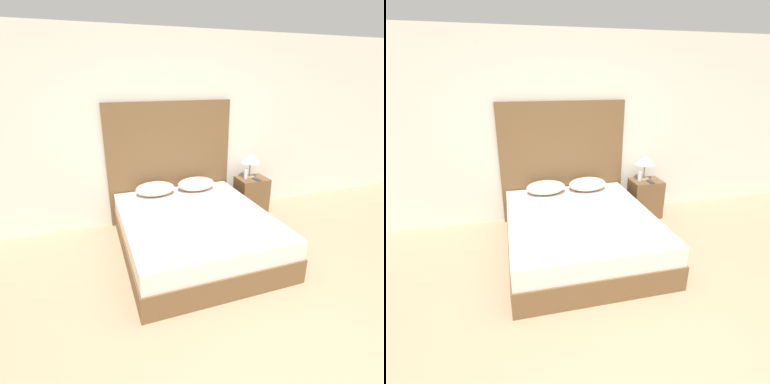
# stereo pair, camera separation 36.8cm
# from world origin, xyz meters

# --- Properties ---
(ground_plane) EXTENTS (16.00, 16.00, 0.00)m
(ground_plane) POSITION_xyz_m (0.00, 0.00, 0.00)
(ground_plane) COLOR tan
(wall_back) EXTENTS (10.00, 0.06, 2.70)m
(wall_back) POSITION_xyz_m (0.00, 2.76, 1.35)
(wall_back) COLOR silver
(wall_back) RESTS_ON ground_plane
(bed) EXTENTS (1.77, 2.06, 0.51)m
(bed) POSITION_xyz_m (-0.10, 1.64, 0.25)
(bed) COLOR brown
(bed) RESTS_ON ground_plane
(headboard) EXTENTS (1.86, 0.05, 1.77)m
(headboard) POSITION_xyz_m (-0.10, 2.69, 0.89)
(headboard) COLOR brown
(headboard) RESTS_ON ground_plane
(pillow_left) EXTENTS (0.56, 0.38, 0.18)m
(pillow_left) POSITION_xyz_m (-0.41, 2.42, 0.60)
(pillow_left) COLOR silver
(pillow_left) RESTS_ON bed
(pillow_right) EXTENTS (0.56, 0.38, 0.18)m
(pillow_right) POSITION_xyz_m (0.20, 2.42, 0.60)
(pillow_right) COLOR silver
(pillow_right) RESTS_ON bed
(phone_on_bed) EXTENTS (0.09, 0.16, 0.01)m
(phone_on_bed) POSITION_xyz_m (-0.04, 1.82, 0.52)
(phone_on_bed) COLOR #B7B7BC
(phone_on_bed) RESTS_ON bed
(nightstand) EXTENTS (0.46, 0.38, 0.59)m
(nightstand) POSITION_xyz_m (1.14, 2.40, 0.30)
(nightstand) COLOR brown
(nightstand) RESTS_ON ground_plane
(table_lamp) EXTENTS (0.30, 0.30, 0.38)m
(table_lamp) POSITION_xyz_m (1.13, 2.47, 0.89)
(table_lamp) COLOR tan
(table_lamp) RESTS_ON nightstand
(phone_on_nightstand) EXTENTS (0.08, 0.15, 0.01)m
(phone_on_nightstand) POSITION_xyz_m (1.17, 2.30, 0.60)
(phone_on_nightstand) COLOR #232328
(phone_on_nightstand) RESTS_ON nightstand
(toiletry_bottle) EXTENTS (0.06, 0.06, 0.16)m
(toiletry_bottle) POSITION_xyz_m (1.03, 2.41, 0.67)
(toiletry_bottle) COLOR silver
(toiletry_bottle) RESTS_ON nightstand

